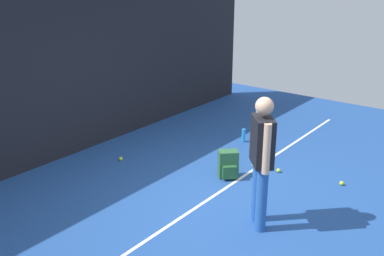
% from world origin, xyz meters
% --- Properties ---
extents(ground_plane, '(12.00, 12.00, 0.00)m').
position_xyz_m(ground_plane, '(0.00, 0.00, 0.00)').
color(ground_plane, '#234C93').
extents(back_fence, '(10.00, 0.10, 2.95)m').
position_xyz_m(back_fence, '(0.00, 3.00, 1.47)').
color(back_fence, black).
rests_on(back_fence, ground).
extents(court_line, '(9.00, 0.05, 0.00)m').
position_xyz_m(court_line, '(0.00, 0.07, 0.00)').
color(court_line, white).
rests_on(court_line, ground).
extents(tennis_player, '(0.44, 0.43, 1.70)m').
position_xyz_m(tennis_player, '(-0.19, -0.82, 0.97)').
color(tennis_player, '#2659A5').
rests_on(tennis_player, ground).
extents(backpack, '(0.38, 0.38, 0.44)m').
position_xyz_m(backpack, '(0.74, 0.25, 0.21)').
color(backpack, '#2D6038').
rests_on(backpack, ground).
extents(tennis_ball_near_player, '(0.07, 0.07, 0.07)m').
position_xyz_m(tennis_ball_near_player, '(1.32, 0.13, 0.03)').
color(tennis_ball_near_player, '#CCE033').
rests_on(tennis_ball_near_player, ground).
extents(tennis_ball_by_fence, '(0.07, 0.07, 0.07)m').
position_xyz_m(tennis_ball_by_fence, '(1.38, -0.30, 0.03)').
color(tennis_ball_by_fence, '#CCE033').
rests_on(tennis_ball_by_fence, ground).
extents(tennis_ball_mid_court, '(0.07, 0.07, 0.07)m').
position_xyz_m(tennis_ball_mid_court, '(1.56, -1.27, 0.03)').
color(tennis_ball_mid_court, '#CCE033').
rests_on(tennis_ball_mid_court, ground).
extents(tennis_ball_far_left, '(0.07, 0.07, 0.07)m').
position_xyz_m(tennis_ball_far_left, '(0.14, 2.06, 0.03)').
color(tennis_ball_far_left, '#CCE033').
rests_on(tennis_ball_far_left, ground).
extents(water_bottle, '(0.07, 0.07, 0.26)m').
position_xyz_m(water_bottle, '(2.19, 0.86, 0.13)').
color(water_bottle, '#268CD8').
rests_on(water_bottle, ground).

